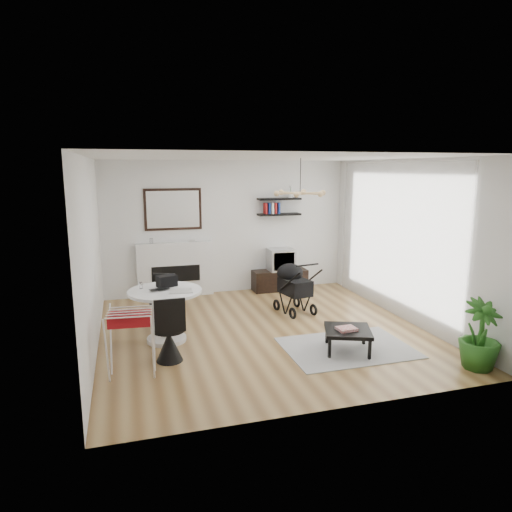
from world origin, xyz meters
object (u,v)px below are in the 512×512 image
object	(u,v)px
tv_console	(280,280)
potted_plant	(480,335)
crt_tv	(281,259)
drying_rack	(131,342)
fireplace	(175,263)
dining_table	(166,307)
stroller	(293,289)
coffee_table	(348,331)

from	to	relation	value
tv_console	potted_plant	distance (m)	4.53
crt_tv	drying_rack	size ratio (longest dim) A/B	0.62
fireplace	tv_console	bearing A→B (deg)	-3.55
crt_tv	dining_table	distance (m)	3.46
tv_console	stroller	bearing A→B (deg)	-99.85
tv_console	coffee_table	bearing A→B (deg)	-92.98
dining_table	fireplace	bearing A→B (deg)	80.18
fireplace	drying_rack	distance (m)	3.62
tv_console	dining_table	xyz separation A→B (m)	(-2.58, -2.28, 0.31)
tv_console	crt_tv	world-z (taller)	crt_tv
tv_console	stroller	distance (m)	1.51
drying_rack	tv_console	bearing A→B (deg)	52.70
stroller	potted_plant	distance (m)	3.23
tv_console	crt_tv	distance (m)	0.45
potted_plant	fireplace	bearing A→B (deg)	126.65
crt_tv	tv_console	bearing A→B (deg)	168.48
fireplace	dining_table	size ratio (longest dim) A/B	2.00
stroller	tv_console	bearing A→B (deg)	68.90
tv_console	drying_rack	world-z (taller)	drying_rack
fireplace	drying_rack	bearing A→B (deg)	-104.99
stroller	coffee_table	bearing A→B (deg)	-98.93
crt_tv	potted_plant	distance (m)	4.52
drying_rack	potted_plant	distance (m)	4.40
drying_rack	stroller	xyz separation A→B (m)	(2.85, 1.89, -0.03)
crt_tv	dining_table	size ratio (longest dim) A/B	0.49
drying_rack	crt_tv	bearing A→B (deg)	52.52
fireplace	coffee_table	world-z (taller)	fireplace
potted_plant	drying_rack	bearing A→B (deg)	166.77
drying_rack	potted_plant	xyz separation A→B (m)	(4.29, -1.01, 0.01)
fireplace	dining_table	distance (m)	2.46
tv_console	potted_plant	size ratio (longest dim) A/B	1.26
tv_console	stroller	size ratio (longest dim) A/B	1.19
dining_table	potted_plant	world-z (taller)	potted_plant
crt_tv	potted_plant	size ratio (longest dim) A/B	0.58
potted_plant	stroller	bearing A→B (deg)	116.43
fireplace	stroller	bearing A→B (deg)	-40.06
tv_console	potted_plant	world-z (taller)	potted_plant
tv_console	stroller	xyz separation A→B (m)	(-0.26, -1.47, 0.20)
tv_console	crt_tv	size ratio (longest dim) A/B	2.18
tv_console	coffee_table	distance (m)	3.41
tv_console	coffee_table	size ratio (longest dim) A/B	1.42
dining_table	stroller	size ratio (longest dim) A/B	1.12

